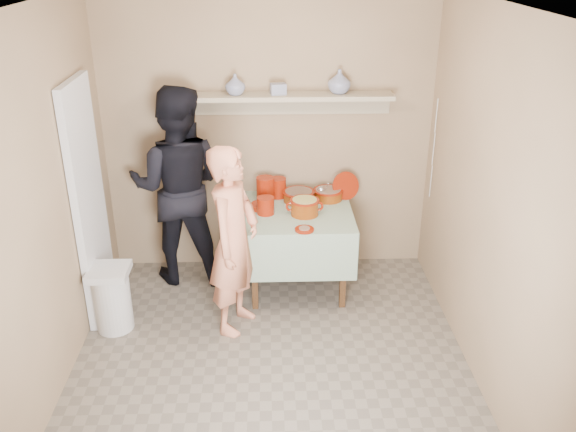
{
  "coord_description": "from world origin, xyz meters",
  "views": [
    {
      "loc": [
        0.0,
        -3.64,
        2.96
      ],
      "look_at": [
        0.15,
        0.75,
        0.95
      ],
      "focal_mm": 38.0,
      "sensor_mm": 36.0,
      "label": 1
    }
  ],
  "objects_px": {
    "serving_table": "(297,223)",
    "person_helper": "(178,186)",
    "person_cook": "(234,241)",
    "trash_bin": "(112,298)",
    "cazuela_rice": "(305,206)"
  },
  "relations": [
    {
      "from": "person_helper",
      "to": "serving_table",
      "type": "relative_size",
      "value": 1.89
    },
    {
      "from": "trash_bin",
      "to": "cazuela_rice",
      "type": "bearing_deg",
      "value": 18.83
    },
    {
      "from": "person_helper",
      "to": "trash_bin",
      "type": "xyz_separation_m",
      "value": [
        -0.47,
        -0.85,
        -0.63
      ]
    },
    {
      "from": "person_cook",
      "to": "trash_bin",
      "type": "relative_size",
      "value": 2.79
    },
    {
      "from": "person_cook",
      "to": "person_helper",
      "type": "distance_m",
      "value": 1.0
    },
    {
      "from": "person_cook",
      "to": "trash_bin",
      "type": "distance_m",
      "value": 1.13
    },
    {
      "from": "person_helper",
      "to": "trash_bin",
      "type": "bearing_deg",
      "value": 64.61
    },
    {
      "from": "serving_table",
      "to": "cazuela_rice",
      "type": "relative_size",
      "value": 2.95
    },
    {
      "from": "person_helper",
      "to": "serving_table",
      "type": "height_order",
      "value": "person_helper"
    },
    {
      "from": "person_cook",
      "to": "cazuela_rice",
      "type": "distance_m",
      "value": 0.8
    },
    {
      "from": "serving_table",
      "to": "trash_bin",
      "type": "bearing_deg",
      "value": -157.54
    },
    {
      "from": "serving_table",
      "to": "person_cook",
      "type": "bearing_deg",
      "value": -130.48
    },
    {
      "from": "cazuela_rice",
      "to": "trash_bin",
      "type": "bearing_deg",
      "value": -161.17
    },
    {
      "from": "serving_table",
      "to": "trash_bin",
      "type": "height_order",
      "value": "serving_table"
    },
    {
      "from": "serving_table",
      "to": "person_helper",
      "type": "bearing_deg",
      "value": 168.44
    }
  ]
}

